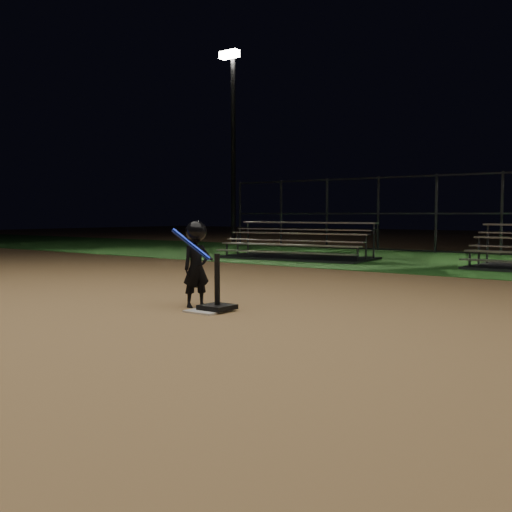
{
  "coord_description": "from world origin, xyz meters",
  "views": [
    {
      "loc": [
        5.03,
        -5.56,
        1.23
      ],
      "look_at": [
        0.0,
        1.0,
        0.65
      ],
      "focal_mm": 42.01,
      "sensor_mm": 36.0,
      "label": 1
    }
  ],
  "objects_px": {
    "home_plate": "(208,311)",
    "bleacher_left": "(297,251)",
    "child_batter": "(196,261)",
    "light_pole_left": "(232,130)",
    "batting_tee": "(217,300)"
  },
  "relations": [
    {
      "from": "home_plate",
      "to": "batting_tee",
      "type": "relative_size",
      "value": 0.64
    },
    {
      "from": "child_batter",
      "to": "batting_tee",
      "type": "bearing_deg",
      "value": -79.97
    },
    {
      "from": "child_batter",
      "to": "light_pole_left",
      "type": "distance_m",
      "value": 19.28
    },
    {
      "from": "batting_tee",
      "to": "home_plate",
      "type": "bearing_deg",
      "value": -124.89
    },
    {
      "from": "child_batter",
      "to": "bleacher_left",
      "type": "relative_size",
      "value": 0.26
    },
    {
      "from": "bleacher_left",
      "to": "light_pole_left",
      "type": "bearing_deg",
      "value": 133.41
    },
    {
      "from": "batting_tee",
      "to": "bleacher_left",
      "type": "relative_size",
      "value": 0.16
    },
    {
      "from": "home_plate",
      "to": "bleacher_left",
      "type": "xyz_separation_m",
      "value": [
        -4.08,
        8.18,
        0.2
      ]
    },
    {
      "from": "batting_tee",
      "to": "bleacher_left",
      "type": "bearing_deg",
      "value": 117.16
    },
    {
      "from": "home_plate",
      "to": "light_pole_left",
      "type": "height_order",
      "value": "light_pole_left"
    },
    {
      "from": "batting_tee",
      "to": "child_batter",
      "type": "relative_size",
      "value": 0.62
    },
    {
      "from": "home_plate",
      "to": "bleacher_left",
      "type": "height_order",
      "value": "bleacher_left"
    },
    {
      "from": "bleacher_left",
      "to": "batting_tee",
      "type": "bearing_deg",
      "value": -68.96
    },
    {
      "from": "bleacher_left",
      "to": "light_pole_left",
      "type": "distance_m",
      "value": 11.44
    },
    {
      "from": "home_plate",
      "to": "light_pole_left",
      "type": "relative_size",
      "value": 0.05
    }
  ]
}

